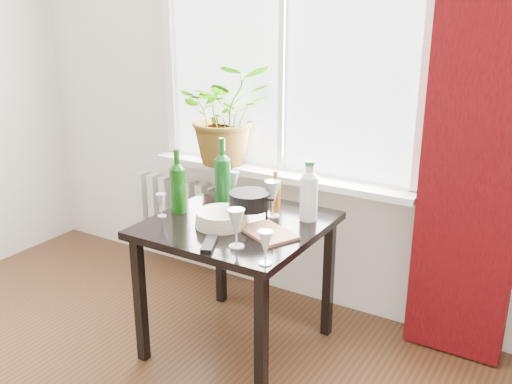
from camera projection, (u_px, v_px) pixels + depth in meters
The scene contains 19 objects.
window at pixel (285, 41), 3.25m from camera, with size 1.72×0.08×1.62m.
windowsill at pixel (277, 174), 3.44m from camera, with size 1.72×0.20×0.04m.
curtain at pixel (480, 116), 2.72m from camera, with size 0.50×0.12×2.56m.
radiator at pixel (185, 218), 3.98m from camera, with size 0.80×0.10×0.55m.
table at pixel (237, 238), 2.97m from camera, with size 0.85×0.85×0.74m.
potted_plant at pixel (226, 114), 3.51m from camera, with size 0.56×0.49×0.63m, color #1C691D.
wine_bottle_left at pixel (178, 180), 3.01m from camera, with size 0.08×0.08×0.35m, color #0E3E0B, non-canonical shape.
wine_bottle_right at pixel (223, 171), 3.13m from camera, with size 0.09×0.09×0.38m, color #0C3E12, non-canonical shape.
bottle_amber at pixel (275, 192), 3.02m from camera, with size 0.06×0.06×0.23m, color brown, non-canonical shape.
cleaning_bottle at pixel (309, 190), 2.91m from camera, with size 0.09×0.09×0.33m, color silver, non-canonical shape.
wineglass_front_right at pixel (236, 228), 2.60m from camera, with size 0.08×0.08×0.19m, color #B1B7BF, non-canonical shape.
wineglass_far_right at pixel (265, 247), 2.44m from camera, with size 0.07×0.07×0.16m, color silver, non-canonical shape.
wineglass_back_center at pixel (273, 198), 2.98m from camera, with size 0.08×0.08×0.20m, color silver, non-canonical shape.
wineglass_back_left at pixel (234, 184), 3.29m from camera, with size 0.06×0.06×0.15m, color silver, non-canonical shape.
wineglass_front_left at pixel (161, 205), 2.98m from camera, with size 0.05×0.05×0.13m, color silver, non-canonical shape.
plate_stack at pixel (221, 218), 2.88m from camera, with size 0.27×0.27×0.07m, color beige.
fondue_pot at pixel (249, 207), 2.90m from camera, with size 0.24×0.21×0.16m, color black, non-canonical shape.
tv_remote at pixel (209, 244), 2.64m from camera, with size 0.05×0.18×0.02m, color black.
cutting_board at pixel (268, 233), 2.77m from camera, with size 0.28×0.18×0.02m, color #9A5F45.
Camera 1 is at (1.60, -0.74, 1.82)m, focal length 40.00 mm.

